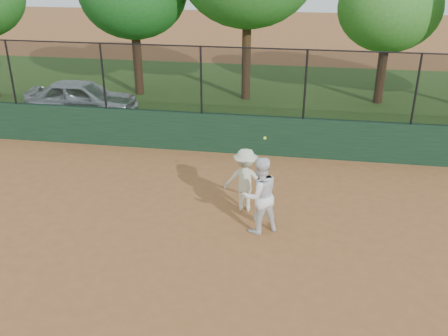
% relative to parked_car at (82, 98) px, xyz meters
% --- Properties ---
extents(ground, '(80.00, 80.00, 0.00)m').
position_rel_parked_car_xyz_m(ground, '(5.46, -8.53, -0.68)').
color(ground, '#9B5E32').
rests_on(ground, ground).
extents(back_wall, '(26.00, 0.20, 1.20)m').
position_rel_parked_car_xyz_m(back_wall, '(5.46, -2.53, -0.08)').
color(back_wall, '#183520').
rests_on(back_wall, ground).
extents(grass_strip, '(36.00, 12.00, 0.01)m').
position_rel_parked_car_xyz_m(grass_strip, '(5.46, 3.47, -0.68)').
color(grass_strip, '#264916').
rests_on(grass_strip, ground).
extents(parked_car, '(4.11, 1.88, 1.37)m').
position_rel_parked_car_xyz_m(parked_car, '(0.00, 0.00, 0.00)').
color(parked_car, silver).
rests_on(parked_car, ground).
extents(player_second, '(1.08, 1.02, 1.76)m').
position_rel_parked_car_xyz_m(player_second, '(7.14, -6.91, 0.20)').
color(player_second, white).
rests_on(player_second, ground).
extents(player_main, '(1.02, 0.72, 2.04)m').
position_rel_parked_car_xyz_m(player_main, '(6.72, -6.01, 0.10)').
color(player_main, beige).
rests_on(player_main, ground).
extents(fence_assembly, '(26.00, 0.06, 2.00)m').
position_rel_parked_car_xyz_m(fence_assembly, '(5.44, -2.53, 1.55)').
color(fence_assembly, black).
rests_on(fence_assembly, back_wall).
extents(tree_3, '(3.81, 3.46, 5.30)m').
position_rel_parked_car_xyz_m(tree_3, '(10.87, 3.53, 2.96)').
color(tree_3, '#3D2514').
rests_on(tree_3, ground).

